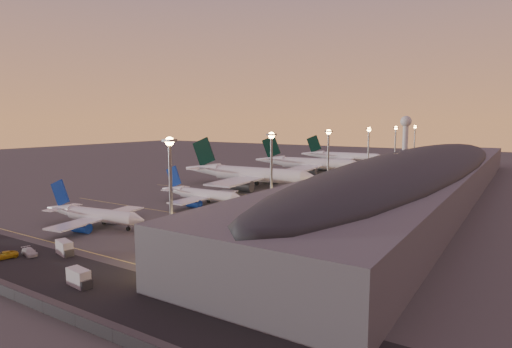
% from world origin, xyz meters
% --- Properties ---
extents(ground, '(700.00, 700.00, 0.00)m').
position_xyz_m(ground, '(0.00, 0.00, 0.00)').
color(ground, '#3E3C3A').
extents(airliner_narrow_south, '(34.91, 31.49, 12.48)m').
position_xyz_m(airliner_narrow_south, '(-3.72, -29.51, 3.23)').
color(airliner_narrow_south, silver).
rests_on(airliner_narrow_south, ground).
extents(airliner_narrow_north, '(35.79, 31.87, 12.83)m').
position_xyz_m(airliner_narrow_north, '(0.48, 11.39, 3.32)').
color(airliner_narrow_north, silver).
rests_on(airliner_narrow_north, ground).
extents(airliner_wide_near, '(66.88, 61.04, 21.40)m').
position_xyz_m(airliner_wide_near, '(-7.64, 52.83, 5.51)').
color(airliner_wide_near, silver).
rests_on(airliner_wide_near, ground).
extents(airliner_wide_mid, '(63.70, 58.40, 20.37)m').
position_xyz_m(airliner_wide_mid, '(-6.85, 111.84, 5.25)').
color(airliner_wide_mid, silver).
rests_on(airliner_wide_mid, ground).
extents(airliner_wide_far, '(59.13, 53.81, 18.94)m').
position_xyz_m(airliner_wide_far, '(-8.33, 168.07, 4.88)').
color(airliner_wide_far, silver).
rests_on(airliner_wide_far, ground).
extents(terminal_building, '(56.35, 255.00, 17.46)m').
position_xyz_m(terminal_building, '(61.84, 72.47, 8.78)').
color(terminal_building, '#535358').
rests_on(terminal_building, ground).
extents(light_masts, '(2.20, 217.20, 25.90)m').
position_xyz_m(light_masts, '(36.00, 65.00, 17.55)').
color(light_masts, slate).
rests_on(light_masts, ground).
extents(radar_tower, '(9.00, 9.00, 32.50)m').
position_xyz_m(radar_tower, '(10.00, 260.00, 21.87)').
color(radar_tower, silver).
rests_on(radar_tower, ground).
extents(service_lane, '(260.00, 16.00, 0.01)m').
position_xyz_m(service_lane, '(0.00, -56.00, 0.01)').
color(service_lane, black).
rests_on(service_lane, ground).
extents(lane_markings, '(90.00, 180.36, 0.00)m').
position_xyz_m(lane_markings, '(0.00, 40.00, 0.01)').
color(lane_markings, '#D8C659').
rests_on(lane_markings, ground).
extents(baggage_tug_a, '(3.95, 2.04, 1.12)m').
position_xyz_m(baggage_tug_a, '(26.74, -38.49, 0.51)').
color(baggage_tug_a, gold).
rests_on(baggage_tug_a, ground).
extents(baggage_tug_b, '(3.34, 2.66, 0.94)m').
position_xyz_m(baggage_tug_b, '(23.12, -26.44, 0.43)').
color(baggage_tug_b, gold).
rests_on(baggage_tug_b, ground).
extents(baggage_tug_c, '(3.28, 1.51, 0.97)m').
position_xyz_m(baggage_tug_c, '(28.28, 4.22, 0.44)').
color(baggage_tug_c, gold).
rests_on(baggage_tug_c, ground).
extents(catering_truck_a, '(5.76, 3.30, 3.05)m').
position_xyz_m(catering_truck_a, '(12.67, -48.97, 1.43)').
color(catering_truck_a, silver).
rests_on(catering_truck_a, ground).
extents(catering_truck_b, '(5.68, 2.77, 3.07)m').
position_xyz_m(catering_truck_b, '(31.12, -58.30, 1.43)').
color(catering_truck_b, silver).
rests_on(catering_truck_b, ground).
extents(baggage_tug_d, '(3.92, 2.79, 1.09)m').
position_xyz_m(baggage_tug_d, '(28.59, -5.45, 0.50)').
color(baggage_tug_d, gold).
rests_on(baggage_tug_d, ground).
extents(service_van_d, '(3.81, 5.90, 1.51)m').
position_xyz_m(service_van_d, '(4.34, -57.75, 0.76)').
color(service_van_d, gold).
rests_on(service_van_d, ground).
extents(service_van_e, '(5.76, 3.40, 1.57)m').
position_xyz_m(service_van_e, '(6.68, -53.51, 0.78)').
color(service_van_e, silver).
rests_on(service_van_e, ground).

